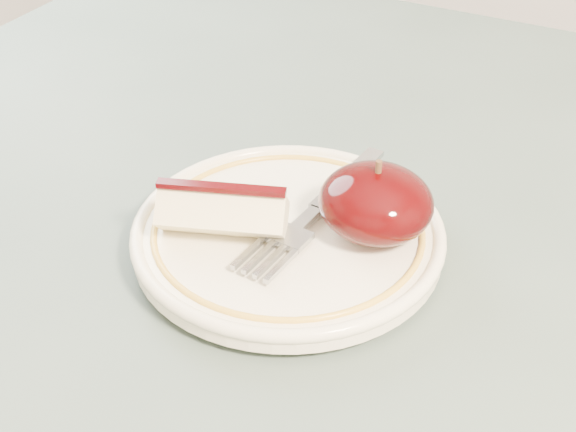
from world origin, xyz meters
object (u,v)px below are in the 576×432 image
at_px(table, 309,354).
at_px(plate, 288,234).
at_px(apple_half, 376,203).
at_px(fork, 315,210).

bearing_deg(table, plate, 175.92).
height_order(table, apple_half, apple_half).
bearing_deg(fork, plate, 158.74).
relative_size(table, fork, 5.48).
bearing_deg(plate, table, -4.08).
xyz_separation_m(table, apple_half, (0.03, 0.02, 0.13)).
bearing_deg(fork, table, -156.16).
bearing_deg(table, apple_half, 35.68).
height_order(plate, fork, fork).
xyz_separation_m(plate, apple_half, (0.05, 0.02, 0.03)).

